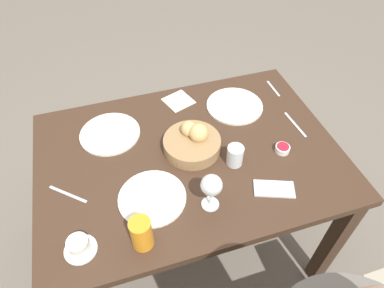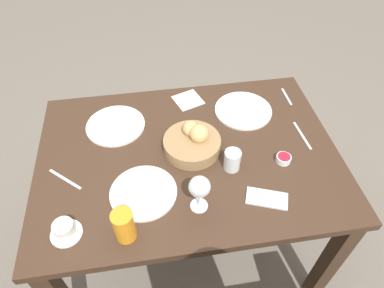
% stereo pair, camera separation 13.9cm
% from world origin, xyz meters
% --- Properties ---
extents(ground_plane, '(10.00, 10.00, 0.00)m').
position_xyz_m(ground_plane, '(0.00, 0.00, 0.00)').
color(ground_plane, '#6B6056').
extents(dining_table, '(1.22, 0.86, 0.73)m').
position_xyz_m(dining_table, '(0.00, 0.00, 0.63)').
color(dining_table, '#3D281C').
rests_on(dining_table, ground_plane).
extents(bread_basket, '(0.23, 0.23, 0.12)m').
position_xyz_m(bread_basket, '(-0.02, -0.02, 0.77)').
color(bread_basket, '#99754C').
rests_on(bread_basket, dining_table).
extents(plate_near_left, '(0.26, 0.26, 0.01)m').
position_xyz_m(plate_near_left, '(-0.29, -0.22, 0.74)').
color(plate_near_left, silver).
rests_on(plate_near_left, dining_table).
extents(plate_near_right, '(0.26, 0.26, 0.01)m').
position_xyz_m(plate_near_right, '(0.29, -0.21, 0.74)').
color(plate_near_right, silver).
rests_on(plate_near_right, dining_table).
extents(plate_far_center, '(0.25, 0.25, 0.01)m').
position_xyz_m(plate_far_center, '(0.19, 0.17, 0.74)').
color(plate_far_center, silver).
rests_on(plate_far_center, dining_table).
extents(juice_glass, '(0.07, 0.07, 0.13)m').
position_xyz_m(juice_glass, '(0.26, 0.33, 0.79)').
color(juice_glass, orange).
rests_on(juice_glass, dining_table).
extents(water_tumbler, '(0.06, 0.06, 0.09)m').
position_xyz_m(water_tumbler, '(-0.16, 0.10, 0.77)').
color(water_tumbler, silver).
rests_on(water_tumbler, dining_table).
extents(wine_glass, '(0.08, 0.08, 0.16)m').
position_xyz_m(wine_glass, '(-0.00, 0.26, 0.84)').
color(wine_glass, silver).
rests_on(wine_glass, dining_table).
extents(coffee_cup, '(0.11, 0.11, 0.06)m').
position_xyz_m(coffee_cup, '(0.46, 0.30, 0.76)').
color(coffee_cup, white).
rests_on(coffee_cup, dining_table).
extents(jam_bowl_berry, '(0.06, 0.06, 0.03)m').
position_xyz_m(jam_bowl_berry, '(-0.37, 0.10, 0.75)').
color(jam_bowl_berry, white).
rests_on(jam_bowl_berry, dining_table).
extents(fork_silver, '(0.02, 0.17, 0.00)m').
position_xyz_m(fork_silver, '(-0.50, -0.02, 0.73)').
color(fork_silver, '#B7B7BC').
rests_on(fork_silver, dining_table).
extents(knife_silver, '(0.13, 0.12, 0.00)m').
position_xyz_m(knife_silver, '(0.49, 0.06, 0.73)').
color(knife_silver, '#B7B7BC').
rests_on(knife_silver, dining_table).
extents(spoon_coffee, '(0.01, 0.12, 0.00)m').
position_xyz_m(spoon_coffee, '(-0.52, -0.28, 0.73)').
color(spoon_coffee, '#B7B7BC').
rests_on(spoon_coffee, dining_table).
extents(napkin, '(0.15, 0.15, 0.00)m').
position_xyz_m(napkin, '(-0.05, -0.33, 0.73)').
color(napkin, silver).
rests_on(napkin, dining_table).
extents(cell_phone, '(0.17, 0.12, 0.01)m').
position_xyz_m(cell_phone, '(-0.25, 0.27, 0.74)').
color(cell_phone, silver).
rests_on(cell_phone, dining_table).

